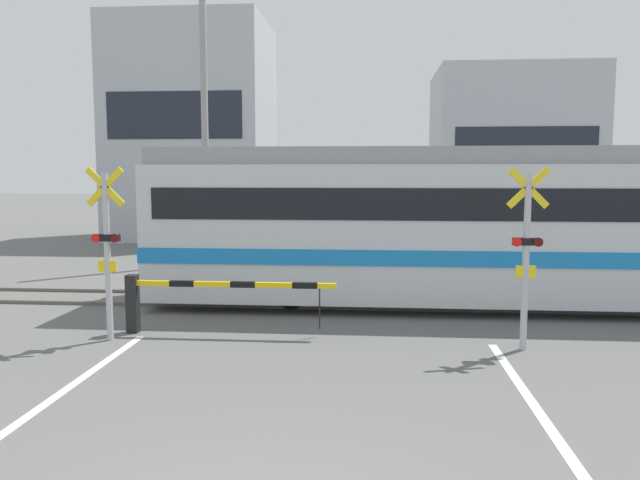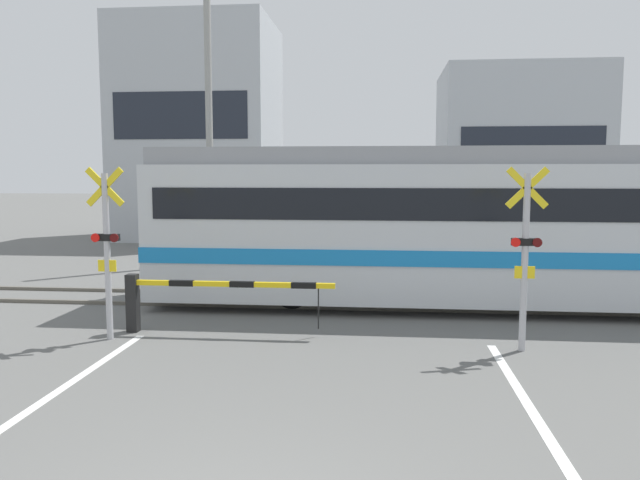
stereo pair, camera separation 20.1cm
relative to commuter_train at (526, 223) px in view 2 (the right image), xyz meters
name	(u,v)px [view 2 (the right image)]	position (x,y,z in m)	size (l,w,h in m)	color
rail_track_near	(324,307)	(-4.31, -0.72, -1.80)	(50.00, 0.10, 0.08)	#5B564C
rail_track_far	(330,295)	(-4.31, 0.72, -1.80)	(50.00, 0.10, 0.08)	#5B564C
commuter_train	(526,223)	(0.00, 0.00, 0.00)	(16.22, 3.02, 3.45)	silver
crossing_barrier_near	(185,294)	(-6.65, -2.95, -1.11)	(3.83, 0.20, 1.07)	black
crossing_barrier_far	(423,253)	(-1.97, 3.22, -1.11)	(3.83, 0.20, 1.07)	black
crossing_signal_left	(107,246)	(-7.84, -3.50, -0.18)	(0.68, 0.15, 3.02)	#B2B2B7
crossing_signal_right	(525,251)	(-0.78, -3.50, -0.18)	(0.68, 0.15, 3.02)	#B2B2B7
pedestrian	(341,236)	(-4.36, 5.17, -0.87)	(0.38, 0.22, 1.69)	brown
building_left_of_street	(200,132)	(-11.31, 13.85, 2.92)	(6.65, 5.58, 9.51)	#B2B7BC
building_right_of_street	(517,156)	(2.60, 13.85, 1.77)	(6.45, 5.58, 7.23)	#B2B7BC
utility_pole_streetside	(209,129)	(-8.59, 5.72, 2.46)	(0.22, 0.22, 8.60)	gray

